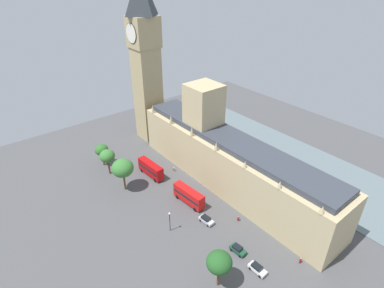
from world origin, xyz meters
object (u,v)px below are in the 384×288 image
Objects in this scene: car_silver_kerbside at (206,220)px; parliament_building at (227,158)px; pedestrian_trailing at (238,219)px; pedestrian_corner at (300,261)px; street_lamp_slot_12 at (170,218)px; plane_tree_slot_10 at (123,168)px; clock_tower at (145,59)px; double_decker_bus_opposite_hall at (189,196)px; pedestrian_under_trees at (174,169)px; plane_tree_midblock at (219,263)px; car_dark_green_by_river_gate at (238,249)px; car_white_far_end at (257,269)px; plane_tree_slot_11 at (107,156)px; double_decker_bus_near_tower at (151,169)px; plane_tree_leading at (102,150)px.

parliament_building is at bearing -154.98° from car_silver_kerbside.
parliament_building is 46.48× the size of pedestrian_trailing.
street_lamp_slot_12 reaches higher than pedestrian_corner.
clock_tower is at bearing -135.49° from plane_tree_slot_10.
double_decker_bus_opposite_hall is 16.65m from pedestrian_under_trees.
pedestrian_under_trees is at bearing -113.52° from plane_tree_midblock.
plane_tree_slot_10 reaches higher than street_lamp_slot_12.
pedestrian_trailing is (-7.69, -7.13, -0.20)m from car_dark_green_by_river_gate.
plane_tree_midblock is (9.06, -3.10, 6.11)m from car_white_far_end.
plane_tree_slot_11 is 1.46× the size of street_lamp_slot_12.
plane_tree_midblock is (17.28, 10.48, 6.31)m from pedestrian_trailing.
car_silver_kerbside is (14.61, 50.19, -29.91)m from clock_tower.
parliament_building is 46.07m from clock_tower.
double_decker_bus_near_tower is 14.31m from plane_tree_slot_11.
plane_tree_slot_11 reaches higher than pedestrian_corner.
pedestrian_corner is (-8.19, 50.46, -1.90)m from double_decker_bus_near_tower.
car_dark_green_by_river_gate is 0.47× the size of plane_tree_slot_11.
pedestrian_trailing is at bearing 112.24° from plane_tree_slot_11.
parliament_building is at bearing 1.40° from pedestrian_trailing.
clock_tower is (1.85, -40.52, 21.84)m from parliament_building.
clock_tower is 7.51× the size of plane_tree_leading.
plane_tree_slot_11 is (26.40, -26.94, -2.26)m from parliament_building.
street_lamp_slot_12 is (9.18, 23.55, 1.62)m from double_decker_bus_near_tower.
parliament_building is 19.26m from pedestrian_trailing.
plane_tree_leading is (16.42, -18.01, 5.22)m from pedestrian_under_trees.
plane_tree_midblock is (17.36, 39.90, 6.27)m from pedestrian_under_trees.
street_lamp_slot_12 is at bearing -72.42° from car_white_far_end.
parliament_building is 19.31m from pedestrian_under_trees.
plane_tree_midblock is 41.50m from plane_tree_slot_10.
street_lamp_slot_12 is at bearing 90.22° from plane_tree_leading.
double_decker_bus_near_tower is 27.24m from car_silver_kerbside.
street_lamp_slot_12 is (-0.81, 32.97, -2.45)m from plane_tree_slot_11.
plane_tree_leading is (9.32, -15.27, 3.32)m from double_decker_bus_near_tower.
plane_tree_slot_10 is 22.70m from street_lamp_slot_12.
double_decker_bus_near_tower is 11.31m from plane_tree_slot_10.
plane_tree_midblock reaches higher than pedestrian_corner.
plane_tree_midblock is at bearing -21.08° from car_white_far_end.
clock_tower is 38.81× the size of pedestrian_trailing.
plane_tree_slot_10 is at bearing -81.07° from car_dark_green_by_river_gate.
pedestrian_trailing is (-7.01, 32.16, -1.94)m from double_decker_bus_near_tower.
plane_tree_slot_10 reaches higher than car_dark_green_by_river_gate.
double_decker_bus_opposite_hall is (13.35, 41.20, -28.17)m from clock_tower.
pedestrian_corner reaches higher than pedestrian_under_trees.
clock_tower is 13.76× the size of car_white_far_end.
double_decker_bus_near_tower is at bearing 46.41° from pedestrian_trailing.
car_silver_kerbside is at bearing -95.75° from car_white_far_end.
pedestrian_under_trees is (7.47, 25.74, -30.07)m from clock_tower.
pedestrian_trailing is 0.17× the size of plane_tree_slot_11.
car_white_far_end is 0.71× the size of street_lamp_slot_12.
street_lamp_slot_12 is at bearing 96.10° from pedestrian_trailing.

